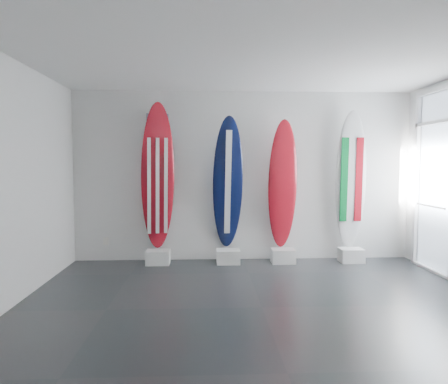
{
  "coord_description": "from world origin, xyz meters",
  "views": [
    {
      "loc": [
        -0.67,
        -4.75,
        1.73
      ],
      "look_at": [
        -0.4,
        1.4,
        1.3
      ],
      "focal_mm": 32.65,
      "sensor_mm": 36.0,
      "label": 1
    }
  ],
  "objects_px": {
    "surfboard_navy": "(228,183)",
    "surfboard_swiss": "(283,185)",
    "surfboard_italy": "(351,180)",
    "surfboard_usa": "(158,177)"
  },
  "relations": [
    {
      "from": "surfboard_navy",
      "to": "surfboard_swiss",
      "type": "xyz_separation_m",
      "value": [
        0.96,
        0.0,
        -0.02
      ]
    },
    {
      "from": "surfboard_swiss",
      "to": "surfboard_italy",
      "type": "relative_size",
      "value": 0.93
    },
    {
      "from": "surfboard_usa",
      "to": "surfboard_swiss",
      "type": "xyz_separation_m",
      "value": [
        2.16,
        0.0,
        -0.14
      ]
    },
    {
      "from": "surfboard_swiss",
      "to": "surfboard_italy",
      "type": "distance_m",
      "value": 1.21
    },
    {
      "from": "surfboard_italy",
      "to": "surfboard_swiss",
      "type": "bearing_deg",
      "value": 179.9
    },
    {
      "from": "surfboard_usa",
      "to": "surfboard_navy",
      "type": "relative_size",
      "value": 1.09
    },
    {
      "from": "surfboard_navy",
      "to": "surfboard_italy",
      "type": "bearing_deg",
      "value": -4.56
    },
    {
      "from": "surfboard_usa",
      "to": "surfboard_italy",
      "type": "distance_m",
      "value": 3.37
    },
    {
      "from": "surfboard_italy",
      "to": "surfboard_usa",
      "type": "bearing_deg",
      "value": 179.9
    },
    {
      "from": "surfboard_italy",
      "to": "surfboard_navy",
      "type": "bearing_deg",
      "value": 179.9
    }
  ]
}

